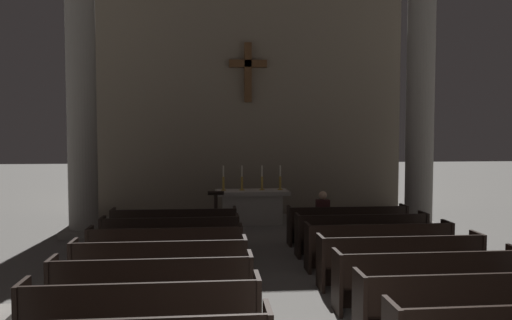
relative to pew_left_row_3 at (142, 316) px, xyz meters
The scene contains 22 objects.
pew_left_row_3 is the anchor object (origin of this frame).
pew_left_row_4 1.14m from the pew_left_row_3, 90.00° to the left, with size 2.92×0.50×0.95m.
pew_left_row_5 2.27m from the pew_left_row_3, 90.00° to the left, with size 2.92×0.50×0.95m.
pew_left_row_6 3.41m from the pew_left_row_3, 90.00° to the left, with size 2.92×0.50×0.95m.
pew_left_row_7 4.54m from the pew_left_row_3, 90.00° to the left, with size 2.92×0.50×0.95m.
pew_left_row_8 5.68m from the pew_left_row_3, 90.00° to the left, with size 2.92×0.50×0.95m.
pew_right_row_3 4.18m from the pew_left_row_3, ahead, with size 2.92×0.50×0.95m.
pew_right_row_4 4.34m from the pew_left_row_3, 15.19° to the left, with size 2.92×0.50×0.95m.
pew_right_row_5 4.76m from the pew_left_row_3, 28.50° to the left, with size 2.92×0.50×0.95m.
pew_right_row_6 5.40m from the pew_left_row_3, 39.16° to the left, with size 2.92×0.50×0.95m.
pew_right_row_7 6.18m from the pew_left_row_3, 47.36° to the left, with size 2.92×0.50×0.95m.
pew_right_row_8 7.05m from the pew_left_row_3, 53.62° to the left, with size 2.92×0.50×0.95m.
column_left_second 8.31m from the pew_left_row_3, 108.83° to the left, with size 1.13×1.13×7.64m.
column_right_second 10.36m from the pew_left_row_3, 47.42° to the left, with size 1.13×1.13×7.64m.
altar 8.86m from the pew_left_row_3, 76.34° to the left, with size 2.20×0.90×1.01m.
candlestick_outer_left 8.73m from the pew_left_row_3, 81.79° to the left, with size 0.16×0.16×0.74m.
candlestick_inner_left 8.83m from the pew_left_row_3, 78.24° to the left, with size 0.16×0.16×0.74m.
candlestick_inner_right 8.97m from the pew_left_row_3, 74.47° to the left, with size 0.16×0.16×0.74m.
candlestick_outer_right 9.13m from the pew_left_row_3, 71.13° to the left, with size 0.16×0.16×0.74m.
apse_with_cross 11.26m from the pew_left_row_3, 78.62° to the left, with size 10.32×0.48×8.49m.
lectern 7.48m from the pew_left_row_3, 82.31° to the left, with size 0.44×0.36×1.15m.
lone_worshipper 6.74m from the pew_left_row_3, 58.09° to the left, with size 0.32×0.43×1.32m.
Camera 1 is at (-1.26, -3.91, 2.75)m, focal length 35.02 mm.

